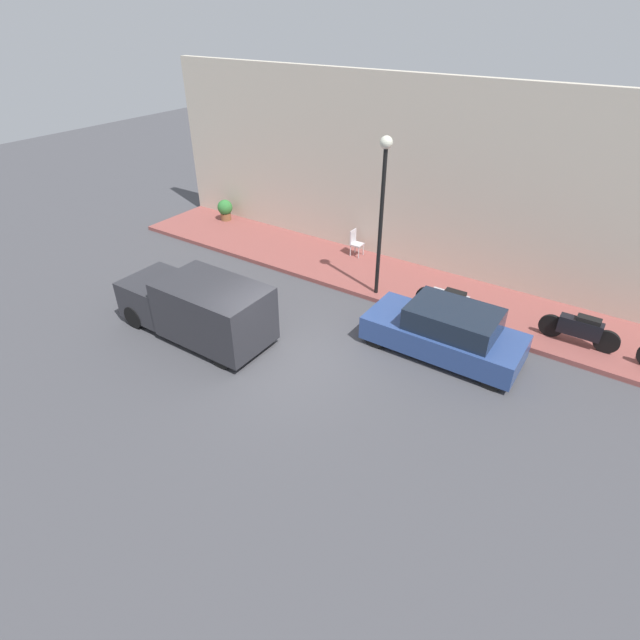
% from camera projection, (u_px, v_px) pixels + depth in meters
% --- Properties ---
extents(ground_plane, '(60.00, 60.00, 0.00)m').
position_uv_depth(ground_plane, '(278.00, 358.00, 13.26)').
color(ground_plane, '#47474C').
extents(sidewalk, '(2.98, 19.87, 0.15)m').
position_uv_depth(sidewalk, '(377.00, 276.00, 17.07)').
color(sidewalk, '#934C47').
rests_on(sidewalk, ground_plane).
extents(building_facade, '(0.30, 19.87, 6.23)m').
position_uv_depth(building_facade, '(406.00, 176.00, 16.58)').
color(building_facade, beige).
rests_on(building_facade, ground_plane).
extents(parked_car, '(1.74, 4.12, 1.42)m').
position_uv_depth(parked_car, '(446.00, 332.00, 13.11)').
color(parked_car, '#2D4784').
rests_on(parked_car, ground_plane).
extents(delivery_van, '(1.80, 4.57, 1.75)m').
position_uv_depth(delivery_van, '(196.00, 306.00, 13.77)').
color(delivery_van, '#2D2D33').
rests_on(delivery_van, ground_plane).
extents(scooter_silver, '(0.30, 2.07, 0.80)m').
position_uv_depth(scooter_silver, '(449.00, 301.00, 14.64)').
color(scooter_silver, '#B7B7BF').
rests_on(scooter_silver, sidewalk).
extents(motorcycle_black, '(0.30, 2.04, 0.87)m').
position_uv_depth(motorcycle_black, '(580.00, 329.00, 13.32)').
color(motorcycle_black, black).
rests_on(motorcycle_black, sidewalk).
extents(streetlamp, '(0.36, 0.36, 4.83)m').
position_uv_depth(streetlamp, '(383.00, 193.00, 14.22)').
color(streetlamp, black).
rests_on(streetlamp, sidewalk).
extents(potted_plant, '(0.63, 0.63, 0.87)m').
position_uv_depth(potted_plant, '(225.00, 209.00, 21.04)').
color(potted_plant, brown).
rests_on(potted_plant, sidewalk).
extents(cafe_chair, '(0.40, 0.40, 0.95)m').
position_uv_depth(cafe_chair, '(355.00, 241.00, 18.06)').
color(cafe_chair, silver).
rests_on(cafe_chair, sidewalk).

